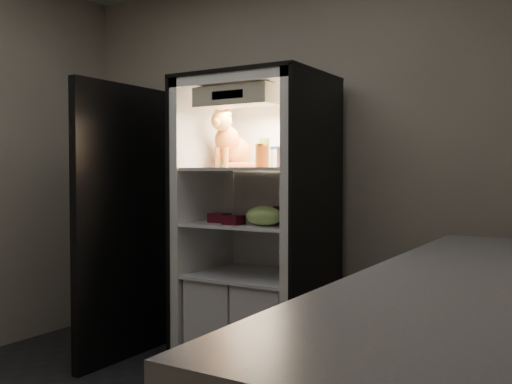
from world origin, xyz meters
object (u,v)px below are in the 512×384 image
pepper_jar (298,150)px  berry_box_left (220,218)px  parmesan_shaker (264,153)px  soda_can_c (278,215)px  cream_carton (285,157)px  grape_bag (264,216)px  berry_box_right (233,220)px  condiment_jar (261,216)px  refrigerator (259,244)px  salsa_jar (262,156)px  tabby_cat (231,145)px  mayo_tub (278,157)px  soda_can_b (288,214)px  soda_can_a (287,213)px

pepper_jar → berry_box_left: bearing=-160.3°
parmesan_shaker → soda_can_c: (0.17, -0.11, -0.39)m
pepper_jar → cream_carton: 0.22m
grape_bag → berry_box_right: bearing=-171.4°
condiment_jar → berry_box_right: size_ratio=0.73×
refrigerator → berry_box_right: bearing=-97.5°
cream_carton → berry_box_left: (-0.50, 0.04, -0.38)m
parmesan_shaker → salsa_jar: size_ratio=1.30×
pepper_jar → cream_carton: pepper_jar is taller
tabby_cat → mayo_tub: tabby_cat is taller
cream_carton → condiment_jar: 0.50m
refrigerator → tabby_cat: 0.69m
refrigerator → pepper_jar: size_ratio=8.86×
salsa_jar → pepper_jar: (0.19, 0.13, 0.03)m
parmesan_shaker → soda_can_b: size_ratio=1.52×
cream_carton → soda_can_b: size_ratio=0.96×
soda_can_a → soda_can_c: soda_can_a is taller
berry_box_right → parmesan_shaker: bearing=79.2°
refrigerator → parmesan_shaker: (0.02, 0.03, 0.59)m
pepper_jar → berry_box_right: pepper_jar is taller
soda_can_b → refrigerator: bearing=162.8°
parmesan_shaker → refrigerator: bearing=-122.1°
tabby_cat → mayo_tub: (0.31, 0.09, -0.08)m
tabby_cat → berry_box_left: size_ratio=3.58×
soda_can_b → berry_box_right: size_ratio=1.14×
tabby_cat → salsa_jar: (0.32, -0.14, -0.08)m
pepper_jar → condiment_jar: 0.49m
soda_can_c → salsa_jar: bearing=-153.7°
refrigerator → salsa_jar: refrigerator is taller
mayo_tub → berry_box_right: size_ratio=1.26×
refrigerator → pepper_jar: refrigerator is taller
soda_can_a → soda_can_b: bearing=-60.9°
soda_can_b → berry_box_left: 0.46m
refrigerator → grape_bag: 0.34m
mayo_tub → pepper_jar: size_ratio=0.66×
mayo_tub → grape_bag: (0.08, -0.32, -0.36)m
grape_bag → condiment_jar: bearing=124.3°
mayo_tub → soda_can_c: size_ratio=1.20×
pepper_jar → soda_can_c: size_ratio=1.83×
soda_can_b → berry_box_right: 0.34m
condiment_jar → grape_bag: 0.25m
soda_can_a → berry_box_left: size_ratio=1.09×
pepper_jar → soda_can_a: 0.41m
refrigerator → mayo_tub: refrigerator is taller
cream_carton → condiment_jar: (-0.28, 0.20, -0.37)m
cream_carton → soda_can_a: cream_carton is taller
parmesan_shaker → cream_carton: size_ratio=1.59×
tabby_cat → cream_carton: bearing=-24.8°
mayo_tub → soda_can_b: size_ratio=1.11×
mayo_tub → condiment_jar: mayo_tub is taller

